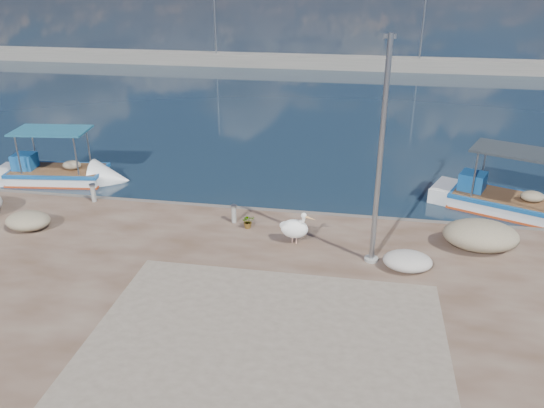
{
  "coord_description": "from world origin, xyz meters",
  "views": [
    {
      "loc": [
        2.98,
        -13.39,
        9.1
      ],
      "look_at": [
        0.0,
        3.8,
        1.3
      ],
      "focal_mm": 35.0,
      "sensor_mm": 36.0,
      "label": 1
    }
  ],
  "objects": [
    {
      "name": "pelican",
      "position": [
        1.02,
        2.46,
        1.07
      ],
      "size": [
        1.27,
        0.84,
        1.21
      ],
      "rotation": [
        0.0,
        0.0,
        -0.33
      ],
      "color": "tan",
      "rests_on": "quay"
    },
    {
      "name": "potted_plant",
      "position": [
        -0.79,
        3.35,
        0.76
      ],
      "size": [
        0.58,
        0.55,
        0.51
      ],
      "primitive_type": "imported",
      "rotation": [
        0.0,
        0.0,
        0.39
      ],
      "color": "#33722D",
      "rests_on": "quay"
    },
    {
      "name": "net_pile_b",
      "position": [
        -8.55,
        1.93,
        0.81
      ],
      "size": [
        1.6,
        1.25,
        0.62
      ],
      "primitive_type": "ellipsoid",
      "color": "tan",
      "rests_on": "quay"
    },
    {
      "name": "quay_patch",
      "position": [
        1.0,
        -3.0,
        0.5
      ],
      "size": [
        9.0,
        7.0,
        0.01
      ],
      "primitive_type": "cube",
      "color": "gray",
      "rests_on": "quay"
    },
    {
      "name": "boat_left",
      "position": [
        -10.8,
        7.59,
        0.22
      ],
      "size": [
        6.15,
        2.64,
        2.87
      ],
      "rotation": [
        0.0,
        0.0,
        0.12
      ],
      "color": "white",
      "rests_on": "ground"
    },
    {
      "name": "boat_right",
      "position": [
        9.09,
        7.62,
        0.24
      ],
      "size": [
        6.59,
        4.36,
        3.03
      ],
      "rotation": [
        0.0,
        0.0,
        -0.4
      ],
      "color": "white",
      "rests_on": "ground"
    },
    {
      "name": "breakwater",
      "position": [
        -0.0,
        40.0,
        0.6
      ],
      "size": [
        120.0,
        2.2,
        7.5
      ],
      "color": "gray",
      "rests_on": "ground"
    },
    {
      "name": "net_pile_c",
      "position": [
        7.14,
        3.17,
        0.98
      ],
      "size": [
        2.45,
        1.75,
        0.96
      ],
      "primitive_type": "ellipsoid",
      "color": "tan",
      "rests_on": "quay"
    },
    {
      "name": "net_pile_d",
      "position": [
        4.69,
        1.38,
        0.78
      ],
      "size": [
        1.52,
        1.14,
        0.57
      ],
      "primitive_type": "ellipsoid",
      "color": "beige",
      "rests_on": "quay"
    },
    {
      "name": "ground",
      "position": [
        0.0,
        0.0,
        0.0
      ],
      "size": [
        1400.0,
        1400.0,
        0.0
      ],
      "primitive_type": "plane",
      "color": "#162635",
      "rests_on": "ground"
    },
    {
      "name": "bollard_near",
      "position": [
        -1.4,
        3.7,
        0.88
      ],
      "size": [
        0.23,
        0.23,
        0.69
      ],
      "color": "gray",
      "rests_on": "quay"
    },
    {
      "name": "bollard_far",
      "position": [
        -7.4,
        4.6,
        0.91
      ],
      "size": [
        0.25,
        0.25,
        0.75
      ],
      "color": "gray",
      "rests_on": "quay"
    },
    {
      "name": "lamp_post",
      "position": [
        3.59,
        1.75,
        3.8
      ],
      "size": [
        0.44,
        0.96,
        7.0
      ],
      "color": "gray",
      "rests_on": "quay"
    }
  ]
}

